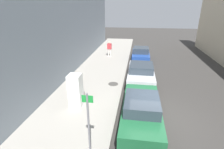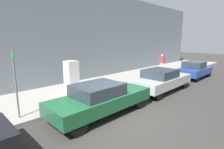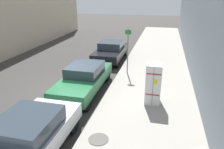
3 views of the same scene
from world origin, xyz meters
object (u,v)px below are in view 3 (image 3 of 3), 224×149
parked_sedan_green (84,78)px  parked_sedan_silver (26,139)px  street_sign_post (128,49)px  parked_sedan_dark (111,51)px  discarded_refrigerator (153,84)px

parked_sedan_green → parked_sedan_silver: (-0.00, 5.10, 0.00)m
parked_sedan_green → parked_sedan_silver: bearing=90.0°
street_sign_post → parked_sedan_dark: street_sign_post is taller
discarded_refrigerator → street_sign_post: street_sign_post is taller
parked_sedan_green → street_sign_post: bearing=-122.4°
street_sign_post → parked_sedan_dark: (1.78, -2.95, -0.97)m
parked_sedan_silver → discarded_refrigerator: bearing=-129.2°
street_sign_post → parked_sedan_dark: bearing=-58.9°
parked_sedan_silver → parked_sedan_dark: bearing=-90.0°
street_sign_post → parked_sedan_green: street_sign_post is taller
discarded_refrigerator → parked_sedan_dark: bearing=-61.4°
parked_sedan_dark → parked_sedan_green: parked_sedan_green is taller
parked_sedan_dark → parked_sedan_silver: parked_sedan_silver is taller
discarded_refrigerator → parked_sedan_dark: discarded_refrigerator is taller
parked_sedan_dark → parked_sedan_silver: (0.00, 10.84, 0.02)m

